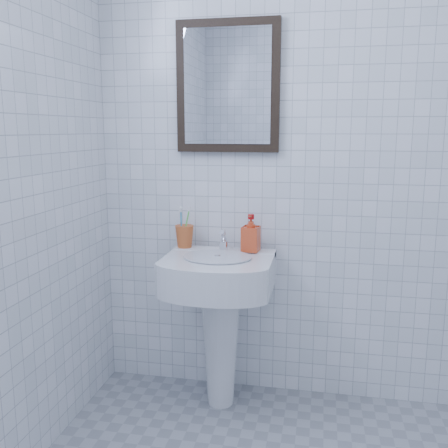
# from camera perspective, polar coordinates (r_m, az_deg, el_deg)

# --- Properties ---
(wall_back) EXTENTS (2.20, 0.02, 2.50)m
(wall_back) POSITION_cam_1_polar(r_m,az_deg,el_deg) (2.44, 10.94, 8.25)
(wall_back) COLOR white
(wall_back) RESTS_ON ground
(washbasin) EXTENTS (0.50, 0.37, 0.78)m
(washbasin) POSITION_cam_1_polar(r_m,az_deg,el_deg) (2.42, -0.50, -9.25)
(washbasin) COLOR white
(washbasin) RESTS_ON ground
(faucet) EXTENTS (0.04, 0.10, 0.11)m
(faucet) POSITION_cam_1_polar(r_m,az_deg,el_deg) (2.42, -0.07, -2.02)
(faucet) COLOR silver
(faucet) RESTS_ON washbasin
(toothbrush_cup) EXTENTS (0.09, 0.09, 0.11)m
(toothbrush_cup) POSITION_cam_1_polar(r_m,az_deg,el_deg) (2.49, -4.53, -1.42)
(toothbrush_cup) COLOR #C65927
(toothbrush_cup) RESTS_ON washbasin
(soap_dispenser) EXTENTS (0.09, 0.09, 0.18)m
(soap_dispenser) POSITION_cam_1_polar(r_m,az_deg,el_deg) (2.40, 3.09, -1.03)
(soap_dispenser) COLOR red
(soap_dispenser) RESTS_ON washbasin
(wall_mirror) EXTENTS (0.50, 0.04, 0.62)m
(wall_mirror) POSITION_cam_1_polar(r_m,az_deg,el_deg) (2.47, 0.42, 15.42)
(wall_mirror) COLOR black
(wall_mirror) RESTS_ON wall_back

